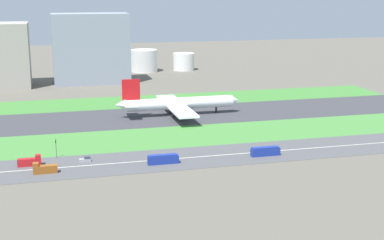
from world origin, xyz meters
name	(u,v)px	position (x,y,z in m)	size (l,w,h in m)	color
ground_plane	(170,116)	(0.00, 0.00, 0.00)	(800.00, 800.00, 0.00)	#5B564C
runway	(170,116)	(0.00, 0.00, 0.05)	(280.00, 46.00, 0.10)	#38383D
grass_median_north	(155,101)	(0.00, 41.00, 0.05)	(280.00, 36.00, 0.10)	#3D7A33
grass_median_south	(190,136)	(0.00, -41.00, 0.05)	(280.00, 36.00, 0.10)	#427F38
highway	(211,156)	(0.00, -73.00, 0.05)	(280.00, 28.00, 0.10)	#4C4C4F
highway_centerline	(211,156)	(0.00, -73.00, 0.11)	(266.00, 0.50, 0.01)	silver
airliner	(177,104)	(3.37, 0.00, 6.23)	(65.00, 56.00, 19.70)	white
bus_1	(163,159)	(-19.94, -78.00, 1.82)	(11.60, 2.50, 3.50)	navy
bus_0	(265,151)	(20.70, -78.00, 1.82)	(11.60, 2.50, 3.50)	navy
truck_0	(30,162)	(-67.69, -68.00, 1.67)	(8.40, 2.50, 4.00)	#B2191E
truck_1	(45,169)	(-62.56, -78.00, 1.67)	(8.40, 2.50, 4.00)	brown
car_1	(86,159)	(-47.61, -68.00, 0.92)	(4.40, 1.80, 2.00)	#99999E
traffic_light	(56,147)	(-58.11, -60.01, 4.29)	(0.36, 0.50, 7.20)	#4C4C51
terminal_building	(0,55)	(-90.00, 114.00, 21.03)	(38.31, 32.95, 42.06)	#9E998E
hangar_building	(91,49)	(-30.33, 114.00, 23.83)	(51.18, 25.08, 47.65)	gray
fuel_tank_west	(97,64)	(-22.97, 159.00, 7.60)	(24.27, 24.27, 15.21)	silver
fuel_tank_centre	(144,61)	(14.18, 159.00, 8.63)	(20.53, 20.53, 17.25)	silver
fuel_tank_east	(184,62)	(46.20, 159.00, 6.83)	(16.95, 16.95, 13.66)	silver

